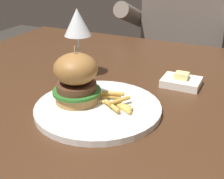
{
  "coord_description": "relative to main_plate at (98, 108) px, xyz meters",
  "views": [
    {
      "loc": [
        0.25,
        -0.65,
        1.07
      ],
      "look_at": [
        -0.02,
        -0.09,
        0.78
      ],
      "focal_mm": 50.0,
      "sensor_mm": 36.0,
      "label": 1
    }
  ],
  "objects": [
    {
      "name": "butter_dish",
      "position": [
        0.13,
        0.22,
        0.0
      ],
      "size": [
        0.1,
        0.08,
        0.04
      ],
      "color": "white",
      "rests_on": "dining_table"
    },
    {
      "name": "fries_pile",
      "position": [
        0.04,
        0.02,
        0.01
      ],
      "size": [
        0.1,
        0.08,
        0.02
      ],
      "color": "#E0B251",
      "rests_on": "main_plate"
    },
    {
      "name": "dining_table",
      "position": [
        0.04,
        0.12,
        -0.09
      ],
      "size": [
        1.28,
        0.99,
        0.74
      ],
      "color": "#472B19",
      "rests_on": "ground"
    },
    {
      "name": "diner_person",
      "position": [
        -0.01,
        0.89,
        -0.18
      ],
      "size": [
        0.51,
        0.36,
        1.18
      ],
      "color": "#282833",
      "rests_on": "ground"
    },
    {
      "name": "main_plate",
      "position": [
        0.0,
        0.0,
        0.0
      ],
      "size": [
        0.28,
        0.28,
        0.01
      ],
      "primitive_type": "cylinder",
      "color": "white",
      "rests_on": "dining_table"
    },
    {
      "name": "burger_sandwich",
      "position": [
        -0.05,
        -0.0,
        0.06
      ],
      "size": [
        0.11,
        0.11,
        0.13
      ],
      "color": "#B78447",
      "rests_on": "main_plate"
    },
    {
      "name": "wine_glass",
      "position": [
        -0.14,
        0.16,
        0.14
      ],
      "size": [
        0.07,
        0.07,
        0.19
      ],
      "color": "silver",
      "rests_on": "dining_table"
    }
  ]
}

